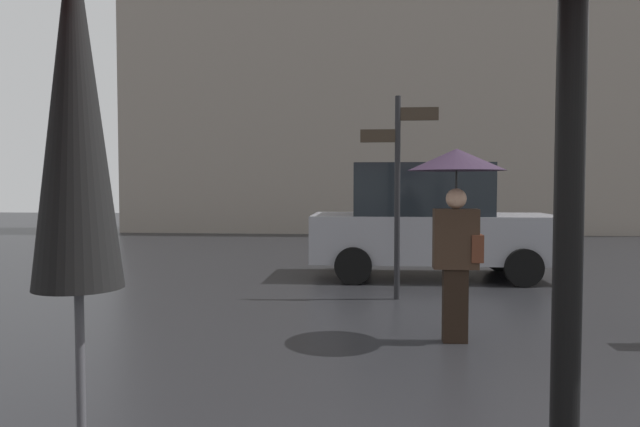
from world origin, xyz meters
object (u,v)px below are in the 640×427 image
object	(u,v)px
folded_patio_umbrella_far	(76,126)
pedestrian_with_umbrella	(457,190)
street_signpost	(398,176)
parked_car_left	(428,221)

from	to	relation	value
folded_patio_umbrella_far	pedestrian_with_umbrella	world-z (taller)	folded_patio_umbrella_far
pedestrian_with_umbrella	street_signpost	world-z (taller)	street_signpost
street_signpost	pedestrian_with_umbrella	bearing A→B (deg)	-77.69
parked_car_left	folded_patio_umbrella_far	bearing A→B (deg)	78.74
folded_patio_umbrella_far	parked_car_left	bearing A→B (deg)	75.35
pedestrian_with_umbrella	street_signpost	bearing A→B (deg)	-54.53
street_signpost	parked_car_left	bearing A→B (deg)	73.10
folded_patio_umbrella_far	street_signpost	xyz separation A→B (m)	(1.52, 6.13, -0.11)
folded_patio_umbrella_far	pedestrian_with_umbrella	distance (m)	4.39
folded_patio_umbrella_far	pedestrian_with_umbrella	size ratio (longest dim) A/B	1.34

